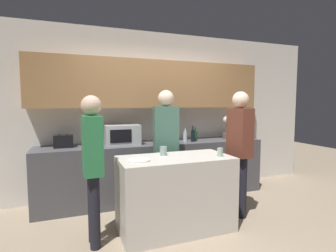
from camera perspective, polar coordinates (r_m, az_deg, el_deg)
ground_plane at (r=3.23m, az=5.71°, el=-23.21°), size 14.00×14.00×0.00m
back_wall at (r=4.39m, az=-3.75°, el=5.18°), size 6.40×0.40×2.70m
back_counter at (r=4.27m, az=-2.60°, el=-9.59°), size 3.60×0.62×0.89m
kitchen_island at (r=3.25m, az=1.59°, el=-14.43°), size 1.34×0.67×0.89m
microwave at (r=4.06m, az=-10.00°, el=-1.84°), size 0.52×0.39×0.30m
toaster at (r=4.01m, az=-21.79°, el=-3.08°), size 0.26×0.16×0.18m
potted_plant at (r=4.76m, az=12.57°, el=-0.31°), size 0.14×0.14×0.39m
bottle_0 at (r=4.28m, az=3.77°, el=-2.30°), size 0.07×0.07×0.22m
bottle_1 at (r=4.30m, az=5.40°, el=-2.07°), size 0.06×0.06×0.26m
bottle_2 at (r=4.43m, az=5.96°, el=-2.07°), size 0.07×0.07×0.22m
plate_on_island at (r=2.95m, az=-6.37°, el=-7.38°), size 0.26×0.26×0.01m
cup_0 at (r=3.22m, az=-1.03°, el=-5.45°), size 0.09×0.09×0.11m
cup_1 at (r=3.22m, az=11.28°, el=-5.61°), size 0.07×0.07×0.10m
person_left at (r=3.69m, az=-0.44°, el=-2.87°), size 0.37×0.24×1.70m
person_center at (r=3.62m, az=15.31°, el=-3.50°), size 0.22×0.35×1.68m
person_right at (r=2.88m, az=-16.11°, el=-6.71°), size 0.21×0.35×1.61m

